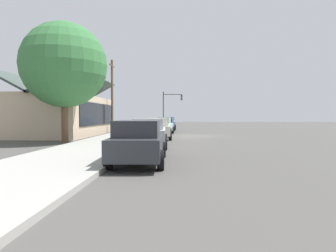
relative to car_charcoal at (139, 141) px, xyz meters
The scene contains 13 objects.
ground_plane 15.00m from the car_charcoal, 10.28° to the right, with size 120.00×120.00×0.00m, color #4C4947.
sidewalk_curb 15.04m from the car_charcoal, 11.24° to the left, with size 60.00×4.20×0.16m, color #A3A099.
car_charcoal is the anchor object (origin of this frame).
car_silver 5.51m from the car_charcoal, ahead, with size 4.53×2.17×1.59m.
car_ivory 11.41m from the car_charcoal, ahead, with size 4.81×2.14×1.59m.
car_seafoam 16.31m from the car_charcoal, ahead, with size 4.95×2.13×1.59m.
car_navy 21.93m from the car_charcoal, ahead, with size 4.74×2.15×1.59m.
car_skyblue 27.77m from the car_charcoal, ahead, with size 4.57×2.26×1.59m.
storefront_building 18.40m from the car_charcoal, 30.46° to the left, with size 12.99×6.86×5.35m.
shade_tree 10.92m from the car_charcoal, 36.61° to the left, with size 5.50×5.50×7.79m.
traffic_light_main 31.29m from the car_charcoal, ahead, with size 0.37×2.79×5.20m.
utility_pole_wooden 20.38m from the car_charcoal, 15.93° to the left, with size 1.80×0.24×7.50m.
fire_hydrant_red 12.87m from the car_charcoal, ahead, with size 0.22×0.22×0.71m.
Camera 1 is at (-25.50, 1.14, 1.76)m, focal length 31.45 mm.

